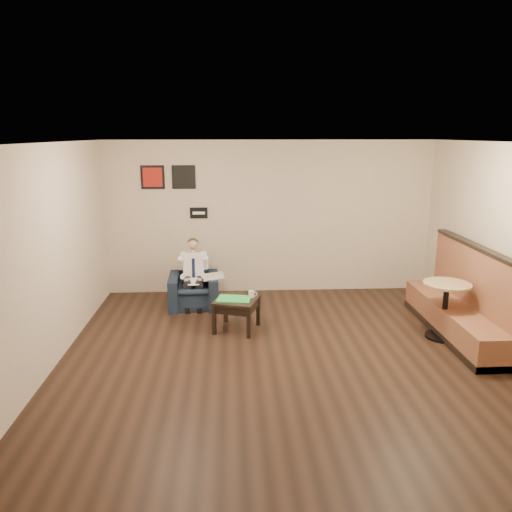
{
  "coord_description": "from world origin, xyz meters",
  "views": [
    {
      "loc": [
        -0.73,
        -6.05,
        2.91
      ],
      "look_at": [
        -0.35,
        1.2,
        1.12
      ],
      "focal_mm": 35.0,
      "sensor_mm": 36.0,
      "label": 1
    }
  ],
  "objects_px": {
    "armchair": "(194,283)",
    "smartphone": "(243,295)",
    "side_table": "(237,314)",
    "coffee_mug": "(251,294)",
    "seated_man": "(193,277)",
    "banquette": "(458,292)",
    "green_folder": "(234,299)",
    "cafe_table": "(445,311)"
  },
  "relations": [
    {
      "from": "green_folder",
      "to": "side_table",
      "type": "bearing_deg",
      "value": 15.46
    },
    {
      "from": "armchair",
      "to": "side_table",
      "type": "height_order",
      "value": "armchair"
    },
    {
      "from": "side_table",
      "to": "coffee_mug",
      "type": "distance_m",
      "value": 0.38
    },
    {
      "from": "coffee_mug",
      "to": "seated_man",
      "type": "bearing_deg",
      "value": 134.79
    },
    {
      "from": "banquette",
      "to": "armchair",
      "type": "bearing_deg",
      "value": 159.83
    },
    {
      "from": "smartphone",
      "to": "cafe_table",
      "type": "xyz_separation_m",
      "value": [
        2.9,
        -0.61,
        -0.08
      ]
    },
    {
      "from": "armchair",
      "to": "coffee_mug",
      "type": "bearing_deg",
      "value": -50.35
    },
    {
      "from": "seated_man",
      "to": "coffee_mug",
      "type": "relative_size",
      "value": 10.67
    },
    {
      "from": "side_table",
      "to": "cafe_table",
      "type": "height_order",
      "value": "cafe_table"
    },
    {
      "from": "green_folder",
      "to": "coffee_mug",
      "type": "distance_m",
      "value": 0.28
    },
    {
      "from": "seated_man",
      "to": "green_folder",
      "type": "xyz_separation_m",
      "value": [
        0.68,
        -1.02,
        -0.06
      ]
    },
    {
      "from": "seated_man",
      "to": "banquette",
      "type": "distance_m",
      "value": 4.18
    },
    {
      "from": "seated_man",
      "to": "banquette",
      "type": "relative_size",
      "value": 0.43
    },
    {
      "from": "green_folder",
      "to": "armchair",
      "type": "bearing_deg",
      "value": 121.16
    },
    {
      "from": "side_table",
      "to": "green_folder",
      "type": "height_order",
      "value": "green_folder"
    },
    {
      "from": "side_table",
      "to": "seated_man",
      "type": "bearing_deg",
      "value": 125.26
    },
    {
      "from": "armchair",
      "to": "side_table",
      "type": "xyz_separation_m",
      "value": [
        0.72,
        -1.12,
        -0.16
      ]
    },
    {
      "from": "side_table",
      "to": "cafe_table",
      "type": "xyz_separation_m",
      "value": [
        3.0,
        -0.46,
        0.17
      ]
    },
    {
      "from": "green_folder",
      "to": "coffee_mug",
      "type": "relative_size",
      "value": 4.74
    },
    {
      "from": "green_folder",
      "to": "smartphone",
      "type": "distance_m",
      "value": 0.21
    },
    {
      "from": "side_table",
      "to": "smartphone",
      "type": "distance_m",
      "value": 0.31
    },
    {
      "from": "side_table",
      "to": "smartphone",
      "type": "xyz_separation_m",
      "value": [
        0.11,
        0.15,
        0.25
      ]
    },
    {
      "from": "green_folder",
      "to": "cafe_table",
      "type": "distance_m",
      "value": 3.08
    },
    {
      "from": "coffee_mug",
      "to": "cafe_table",
      "type": "distance_m",
      "value": 2.83
    },
    {
      "from": "side_table",
      "to": "coffee_mug",
      "type": "relative_size",
      "value": 5.79
    },
    {
      "from": "armchair",
      "to": "side_table",
      "type": "relative_size",
      "value": 1.39
    },
    {
      "from": "smartphone",
      "to": "armchair",
      "type": "bearing_deg",
      "value": 158.68
    },
    {
      "from": "armchair",
      "to": "smartphone",
      "type": "relative_size",
      "value": 5.46
    },
    {
      "from": "side_table",
      "to": "cafe_table",
      "type": "distance_m",
      "value": 3.04
    },
    {
      "from": "green_folder",
      "to": "banquette",
      "type": "distance_m",
      "value": 3.3
    },
    {
      "from": "side_table",
      "to": "coffee_mug",
      "type": "height_order",
      "value": "coffee_mug"
    },
    {
      "from": "seated_man",
      "to": "coffee_mug",
      "type": "distance_m",
      "value": 1.34
    },
    {
      "from": "side_table",
      "to": "green_folder",
      "type": "xyz_separation_m",
      "value": [
        -0.04,
        -0.01,
        0.25
      ]
    },
    {
      "from": "seated_man",
      "to": "cafe_table",
      "type": "bearing_deg",
      "value": -23.9
    },
    {
      "from": "seated_man",
      "to": "smartphone",
      "type": "distance_m",
      "value": 1.2
    },
    {
      "from": "banquette",
      "to": "side_table",
      "type": "bearing_deg",
      "value": 174.09
    },
    {
      "from": "armchair",
      "to": "cafe_table",
      "type": "relative_size",
      "value": 1.0
    },
    {
      "from": "seated_man",
      "to": "cafe_table",
      "type": "xyz_separation_m",
      "value": [
        3.72,
        -1.48,
        -0.14
      ]
    },
    {
      "from": "smartphone",
      "to": "cafe_table",
      "type": "distance_m",
      "value": 2.96
    },
    {
      "from": "green_folder",
      "to": "coffee_mug",
      "type": "xyz_separation_m",
      "value": [
        0.27,
        0.07,
        0.05
      ]
    },
    {
      "from": "armchair",
      "to": "cafe_table",
      "type": "height_order",
      "value": "cafe_table"
    },
    {
      "from": "seated_man",
      "to": "coffee_mug",
      "type": "height_order",
      "value": "seated_man"
    }
  ]
}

